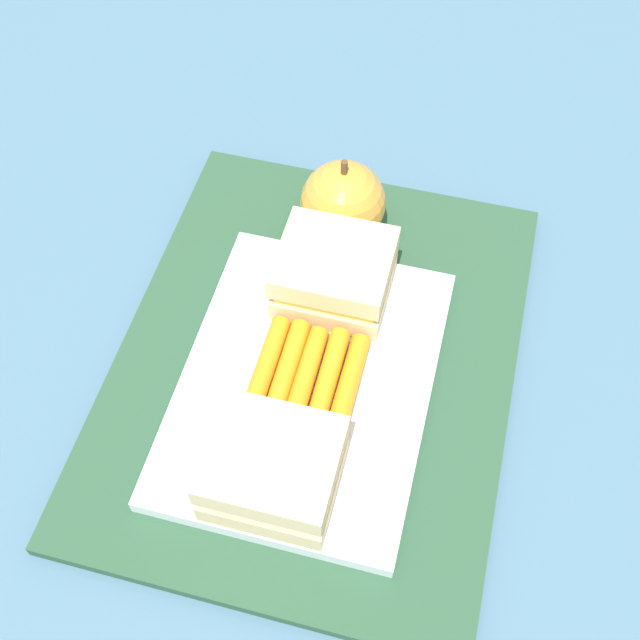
{
  "coord_description": "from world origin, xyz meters",
  "views": [
    {
      "loc": [
        -0.3,
        -0.08,
        0.51
      ],
      "look_at": [
        0.01,
        0.0,
        0.04
      ],
      "focal_mm": 46.17,
      "sensor_mm": 36.0,
      "label": 1
    }
  ],
  "objects": [
    {
      "name": "carrot_sticks_bundle",
      "position": [
        -0.02,
        -0.0,
        0.03
      ],
      "size": [
        0.08,
        0.07,
        0.02
      ],
      "color": "orange",
      "rests_on": "food_tray"
    },
    {
      "name": "food_tray",
      "position": [
        -0.03,
        0.0,
        0.02
      ],
      "size": [
        0.23,
        0.17,
        0.01
      ],
      "primitive_type": "cube",
      "color": "white",
      "rests_on": "lunchbag_mat"
    },
    {
      "name": "sandwich_half_right",
      "position": [
        0.05,
        0.0,
        0.04
      ],
      "size": [
        0.07,
        0.08,
        0.04
      ],
      "color": "#DBC189",
      "rests_on": "food_tray"
    },
    {
      "name": "sandwich_half_left",
      "position": [
        -0.1,
        0.0,
        0.04
      ],
      "size": [
        0.07,
        0.08,
        0.04
      ],
      "color": "#DBC189",
      "rests_on": "food_tray"
    },
    {
      "name": "lunchbag_mat",
      "position": [
        0.0,
        0.0,
        0.01
      ],
      "size": [
        0.36,
        0.28,
        0.01
      ],
      "primitive_type": "cube",
      "color": "#284C33",
      "rests_on": "ground_plane"
    },
    {
      "name": "ground_plane",
      "position": [
        0.0,
        0.0,
        0.0
      ],
      "size": [
        2.4,
        2.4,
        0.0
      ],
      "primitive_type": "plane",
      "color": "#42667A"
    },
    {
      "name": "apple",
      "position": [
        0.12,
        0.01,
        0.04
      ],
      "size": [
        0.07,
        0.07,
        0.08
      ],
      "color": "gold",
      "rests_on": "lunchbag_mat"
    }
  ]
}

